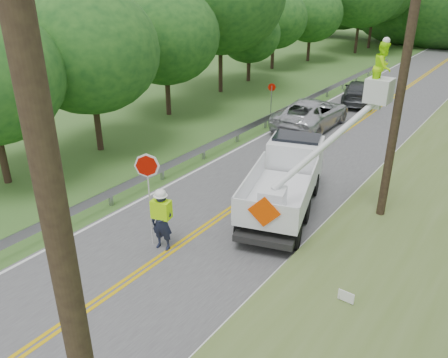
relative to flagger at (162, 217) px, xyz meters
The scene contains 10 objects.
ground 3.19m from the flagger, 83.77° to the right, with size 140.00×140.00×0.00m, color #345B1E.
road 11.13m from the flagger, 88.34° to the left, with size 7.20×96.00×0.03m.
guardrail 12.55m from the flagger, 107.17° to the left, with size 0.18×48.00×0.77m.
treeline_left 30.19m from the flagger, 109.87° to the left, with size 11.33×54.84×11.20m.
flagger is the anchor object (origin of this frame).
bucket_truck 5.85m from the flagger, 69.96° to the left, with size 4.96×6.80×6.41m.
suv_silver 14.84m from the flagger, 96.28° to the left, with size 2.84×6.15×1.71m, color #BABCC3.
suv_darkgrey 21.69m from the flagger, 93.26° to the left, with size 2.15×5.30×1.54m, color #373B3E.
stop_sign_permanent 15.31m from the flagger, 106.54° to the left, with size 0.44×0.25×2.29m.
yard_sign 6.21m from the flagger, ahead, with size 0.45×0.04×0.66m.
Camera 1 is at (8.72, -6.24, 8.47)m, focal length 35.95 mm.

